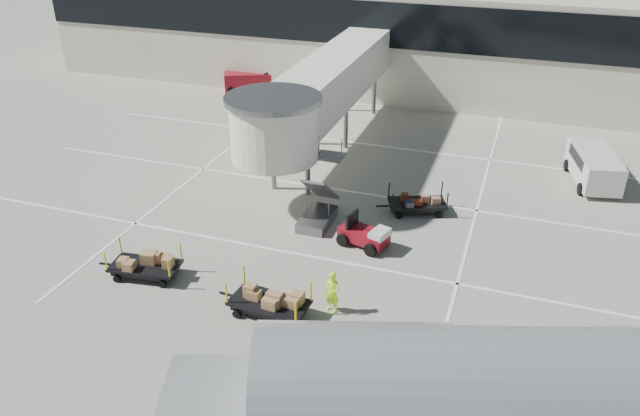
{
  "coord_description": "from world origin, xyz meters",
  "views": [
    {
      "loc": [
        7.68,
        -20.67,
        15.32
      ],
      "look_at": [
        -0.57,
        3.06,
        2.0
      ],
      "focal_mm": 35.0,
      "sensor_mm": 36.0,
      "label": 1
    }
  ],
  "objects_px": {
    "ground_worker": "(332,292)",
    "aircraft": "(595,403)",
    "baggage_tug": "(365,235)",
    "box_cart_near": "(266,303)",
    "box_cart_far": "(148,266)",
    "suitcase_cart": "(416,204)",
    "belt_loader": "(249,82)",
    "minivan": "(593,164)"
  },
  "relations": [
    {
      "from": "ground_worker",
      "to": "minivan",
      "type": "distance_m",
      "value": 19.11
    },
    {
      "from": "minivan",
      "to": "belt_loader",
      "type": "height_order",
      "value": "belt_loader"
    },
    {
      "from": "suitcase_cart",
      "to": "minivan",
      "type": "height_order",
      "value": "minivan"
    },
    {
      "from": "minivan",
      "to": "aircraft",
      "type": "distance_m",
      "value": 21.5
    },
    {
      "from": "baggage_tug",
      "to": "belt_loader",
      "type": "relative_size",
      "value": 0.58
    },
    {
      "from": "baggage_tug",
      "to": "minivan",
      "type": "bearing_deg",
      "value": 63.44
    },
    {
      "from": "baggage_tug",
      "to": "aircraft",
      "type": "bearing_deg",
      "value": -32.08
    },
    {
      "from": "baggage_tug",
      "to": "minivan",
      "type": "height_order",
      "value": "minivan"
    },
    {
      "from": "baggage_tug",
      "to": "ground_worker",
      "type": "distance_m",
      "value": 5.3
    },
    {
      "from": "suitcase_cart",
      "to": "box_cart_far",
      "type": "distance_m",
      "value": 13.72
    },
    {
      "from": "ground_worker",
      "to": "aircraft",
      "type": "bearing_deg",
      "value": -15.18
    },
    {
      "from": "box_cart_far",
      "to": "ground_worker",
      "type": "distance_m",
      "value": 8.31
    },
    {
      "from": "box_cart_near",
      "to": "minivan",
      "type": "relative_size",
      "value": 0.75
    },
    {
      "from": "ground_worker",
      "to": "aircraft",
      "type": "xyz_separation_m",
      "value": [
        9.07,
        -5.19,
        2.05
      ]
    },
    {
      "from": "baggage_tug",
      "to": "suitcase_cart",
      "type": "relative_size",
      "value": 0.7
    },
    {
      "from": "suitcase_cart",
      "to": "belt_loader",
      "type": "relative_size",
      "value": 0.83
    },
    {
      "from": "belt_loader",
      "to": "suitcase_cart",
      "type": "bearing_deg",
      "value": -67.44
    },
    {
      "from": "suitcase_cart",
      "to": "minivan",
      "type": "xyz_separation_m",
      "value": [
        8.64,
        6.86,
        0.62
      ]
    },
    {
      "from": "suitcase_cart",
      "to": "belt_loader",
      "type": "bearing_deg",
      "value": 114.75
    },
    {
      "from": "minivan",
      "to": "belt_loader",
      "type": "distance_m",
      "value": 27.23
    },
    {
      "from": "suitcase_cart",
      "to": "belt_loader",
      "type": "height_order",
      "value": "belt_loader"
    },
    {
      "from": "suitcase_cart",
      "to": "aircraft",
      "type": "bearing_deg",
      "value": -84.04
    },
    {
      "from": "box_cart_near",
      "to": "belt_loader",
      "type": "bearing_deg",
      "value": 120.27
    },
    {
      "from": "baggage_tug",
      "to": "box_cart_near",
      "type": "relative_size",
      "value": 0.66
    },
    {
      "from": "ground_worker",
      "to": "box_cart_near",
      "type": "bearing_deg",
      "value": -141.31
    },
    {
      "from": "baggage_tug",
      "to": "box_cart_far",
      "type": "distance_m",
      "value": 9.87
    },
    {
      "from": "minivan",
      "to": "aircraft",
      "type": "bearing_deg",
      "value": -105.41
    },
    {
      "from": "baggage_tug",
      "to": "box_cart_far",
      "type": "relative_size",
      "value": 0.68
    },
    {
      "from": "belt_loader",
      "to": "box_cart_far",
      "type": "bearing_deg",
      "value": -98.24
    },
    {
      "from": "box_cart_near",
      "to": "belt_loader",
      "type": "xyz_separation_m",
      "value": [
        -13.07,
        26.61,
        0.18
      ]
    },
    {
      "from": "box_cart_near",
      "to": "ground_worker",
      "type": "xyz_separation_m",
      "value": [
        2.39,
        1.07,
        0.32
      ]
    },
    {
      "from": "box_cart_near",
      "to": "aircraft",
      "type": "relative_size",
      "value": 0.19
    },
    {
      "from": "minivan",
      "to": "belt_loader",
      "type": "bearing_deg",
      "value": 147.39
    },
    {
      "from": "minivan",
      "to": "belt_loader",
      "type": "relative_size",
      "value": 1.18
    },
    {
      "from": "box_cart_far",
      "to": "baggage_tug",
      "type": "bearing_deg",
      "value": 26.04
    },
    {
      "from": "box_cart_far",
      "to": "aircraft",
      "type": "height_order",
      "value": "aircraft"
    },
    {
      "from": "ground_worker",
      "to": "aircraft",
      "type": "height_order",
      "value": "aircraft"
    },
    {
      "from": "ground_worker",
      "to": "minivan",
      "type": "relative_size",
      "value": 0.35
    },
    {
      "from": "suitcase_cart",
      "to": "belt_loader",
      "type": "distance_m",
      "value": 23.43
    },
    {
      "from": "belt_loader",
      "to": "aircraft",
      "type": "xyz_separation_m",
      "value": [
        24.53,
        -30.72,
        2.2
      ]
    },
    {
      "from": "ground_worker",
      "to": "suitcase_cart",
      "type": "bearing_deg",
      "value": 95.57
    },
    {
      "from": "box_cart_far",
      "to": "aircraft",
      "type": "relative_size",
      "value": 0.18
    }
  ]
}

